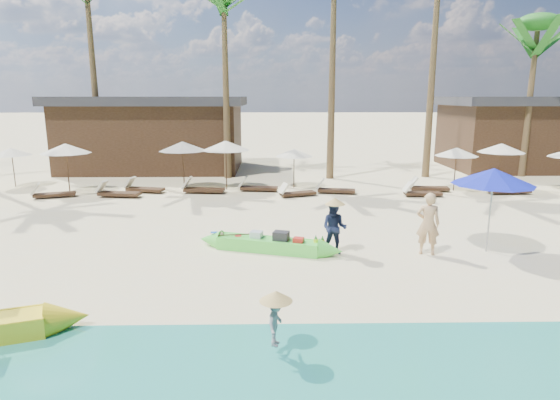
{
  "coord_description": "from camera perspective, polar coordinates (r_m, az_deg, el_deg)",
  "views": [
    {
      "loc": [
        -0.99,
        -10.79,
        4.31
      ],
      "look_at": [
        -0.76,
        2.0,
        1.47
      ],
      "focal_mm": 30.0,
      "sensor_mm": 36.0,
      "label": 1
    }
  ],
  "objects": [
    {
      "name": "palm_6",
      "position": [
        28.97,
        28.76,
        16.47
      ],
      "size": [
        2.08,
        2.08,
        8.51
      ],
      "color": "brown",
      "rests_on": "ground"
    },
    {
      "name": "resort_parasol_8",
      "position": [
        24.13,
        25.37,
        5.75
      ],
      "size": [
        2.12,
        2.12,
        2.19
      ],
      "color": "#3C2718",
      "rests_on": "ground"
    },
    {
      "name": "resort_parasol_5",
      "position": [
        21.97,
        -6.63,
        6.61
      ],
      "size": [
        2.24,
        2.24,
        2.31
      ],
      "color": "#3C2718",
      "rests_on": "ground"
    },
    {
      "name": "lounger_7_right",
      "position": [
        21.46,
        16.71,
        0.92
      ],
      "size": [
        1.69,
        0.55,
        0.57
      ],
      "rotation": [
        0.0,
        0.0,
        -0.02
      ],
      "color": "#3C2718",
      "rests_on": "ground"
    },
    {
      "name": "lounger_4_left",
      "position": [
        22.34,
        -16.41,
        1.41
      ],
      "size": [
        1.88,
        0.96,
        0.61
      ],
      "rotation": [
        0.0,
        0.0,
        -0.23
      ],
      "color": "#3C2718",
      "rests_on": "ground"
    },
    {
      "name": "lounger_5_left",
      "position": [
        21.73,
        -2.92,
        1.61
      ],
      "size": [
        1.85,
        0.77,
        0.61
      ],
      "rotation": [
        0.0,
        0.0,
        -0.12
      ],
      "color": "#3C2718",
      "rests_on": "ground"
    },
    {
      "name": "pavilion_east",
      "position": [
        32.09,
        27.06,
        7.38
      ],
      "size": [
        8.8,
        6.6,
        4.3
      ],
      "color": "#3C2718",
      "rests_on": "ground"
    },
    {
      "name": "green_canoe",
      "position": [
        13.35,
        -1.42,
        -5.4
      ],
      "size": [
        4.61,
        1.68,
        0.6
      ],
      "rotation": [
        0.0,
        0.0,
        -0.3
      ],
      "color": "#50E445",
      "rests_on": "ground"
    },
    {
      "name": "blue_umbrella",
      "position": [
        14.12,
        24.58,
        2.62
      ],
      "size": [
        2.22,
        2.22,
        2.39
      ],
      "color": "#99999E",
      "rests_on": "ground"
    },
    {
      "name": "lounger_8_left",
      "position": [
        23.39,
        25.83,
        1.18
      ],
      "size": [
        1.96,
        0.7,
        0.66
      ],
      "rotation": [
        0.0,
        0.0,
        0.05
      ],
      "color": "#3C2718",
      "rests_on": "ground"
    },
    {
      "name": "vendor_green",
      "position": [
        13.07,
        6.64,
        -3.42
      ],
      "size": [
        0.86,
        0.77,
        1.48
      ],
      "primitive_type": "imported",
      "rotation": [
        0.0,
        0.0,
        -0.34
      ],
      "color": "#141D39",
      "rests_on": "ground"
    },
    {
      "name": "lounger_3_left",
      "position": [
        22.58,
        -26.11,
        0.74
      ],
      "size": [
        1.84,
        1.06,
        0.6
      ],
      "rotation": [
        0.0,
        0.0,
        0.31
      ],
      "color": "#3C2718",
      "rests_on": "ground"
    },
    {
      "name": "lounger_4_right",
      "position": [
        21.55,
        -9.58,
        1.39
      ],
      "size": [
        1.97,
        0.78,
        0.65
      ],
      "rotation": [
        0.0,
        0.0,
        -0.1
      ],
      "color": "#3C2718",
      "rests_on": "ground"
    },
    {
      "name": "resort_parasol_2",
      "position": [
        26.04,
        -29.93,
        5.13
      ],
      "size": [
        1.84,
        1.84,
        1.9
      ],
      "color": "#3C2718",
      "rests_on": "ground"
    },
    {
      "name": "resort_parasol_6",
      "position": [
        22.36,
        1.72,
        5.78
      ],
      "size": [
        1.82,
        1.82,
        1.87
      ],
      "color": "#3C2718",
      "rests_on": "ground"
    },
    {
      "name": "resort_parasol_4",
      "position": [
        22.41,
        -11.8,
        6.44
      ],
      "size": [
        2.19,
        2.19,
        2.26
      ],
      "color": "#3C2718",
      "rests_on": "ground"
    },
    {
      "name": "pavilion_west",
      "position": [
        29.22,
        -15.06,
        7.93
      ],
      "size": [
        10.8,
        6.6,
        4.3
      ],
      "color": "#3C2718",
      "rests_on": "ground"
    },
    {
      "name": "lounger_3_right",
      "position": [
        21.63,
        -19.31,
        0.89
      ],
      "size": [
        1.95,
        0.8,
        0.64
      ],
      "rotation": [
        0.0,
        0.0,
        -0.12
      ],
      "color": "#3C2718",
      "rests_on": "ground"
    },
    {
      "name": "vendor_yellow",
      "position": [
        8.11,
        -0.49,
        -14.59
      ],
      "size": [
        0.44,
        0.62,
        0.87
      ],
      "primitive_type": "imported",
      "rotation": [
        0.0,
        0.0,
        1.34
      ],
      "color": "gray",
      "rests_on": "ground"
    },
    {
      "name": "lounger_6_left",
      "position": [
        20.53,
        1.89,
        0.93
      ],
      "size": [
        1.73,
        1.03,
        0.56
      ],
      "rotation": [
        0.0,
        0.0,
        0.34
      ],
      "color": "#3C2718",
      "rests_on": "ground"
    },
    {
      "name": "ground",
      "position": [
        11.66,
        3.96,
        -9.21
      ],
      "size": [
        240.0,
        240.0,
        0.0
      ],
      "primitive_type": "plane",
      "color": "beige",
      "rests_on": "ground"
    },
    {
      "name": "resort_parasol_7",
      "position": [
        23.1,
        20.72,
        5.52
      ],
      "size": [
        1.96,
        1.96,
        2.02
      ],
      "color": "#3C2718",
      "rests_on": "ground"
    },
    {
      "name": "lounger_7_left",
      "position": [
        22.73,
        17.45,
        1.53
      ],
      "size": [
        1.85,
        0.74,
        0.61
      ],
      "rotation": [
        0.0,
        0.0,
        -0.11
      ],
      "color": "#3C2718",
      "rests_on": "ground"
    },
    {
      "name": "lounger_6_right",
      "position": [
        21.34,
        6.55,
        1.32
      ],
      "size": [
        1.82,
        0.85,
        0.6
      ],
      "rotation": [
        0.0,
        0.0,
        -0.19
      ],
      "color": "#3C2718",
      "rests_on": "ground"
    },
    {
      "name": "resort_parasol_3",
      "position": [
        23.1,
        -24.67,
        5.73
      ],
      "size": [
        2.19,
        2.19,
        2.26
      ],
      "color": "#3C2718",
      "rests_on": "ground"
    },
    {
      "name": "palm_3",
      "position": [
        25.53,
        -6.85,
        22.05
      ],
      "size": [
        2.08,
        2.08,
        10.52
      ],
      "color": "brown",
      "rests_on": "ground"
    },
    {
      "name": "tourist",
      "position": [
        13.54,
        17.6,
        -2.76
      ],
      "size": [
        0.72,
        0.56,
        1.75
      ],
      "primitive_type": "imported",
      "rotation": [
        0.0,
        0.0,
        2.91
      ],
      "color": "tan",
      "rests_on": "ground"
    }
  ]
}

